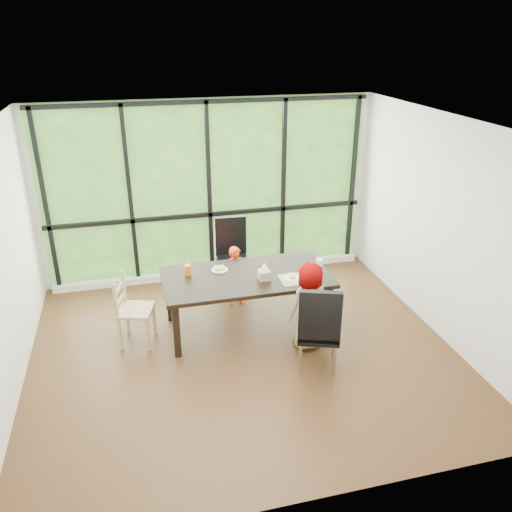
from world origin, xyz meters
name	(u,v)px	position (x,y,z in m)	size (l,w,h in m)	color
ground	(243,350)	(0.00, 0.00, 0.00)	(5.00, 5.00, 0.00)	black
back_wall	(209,191)	(0.00, 2.25, 1.35)	(5.00, 5.00, 0.00)	silver
foliage_backdrop	(209,191)	(0.00, 2.23, 1.35)	(4.80, 0.02, 2.65)	#29511E
window_mullions	(209,192)	(0.00, 2.19, 1.35)	(4.80, 0.06, 2.65)	black
window_sill	(213,272)	(0.00, 2.15, 0.05)	(4.80, 0.12, 0.10)	silver
dining_table	(247,302)	(0.17, 0.52, 0.38)	(2.09, 1.06, 0.75)	black
chair_window_leather	(233,256)	(0.22, 1.60, 0.54)	(0.46, 0.46, 1.08)	black
chair_interior_leather	(319,326)	(0.75, -0.51, 0.54)	(0.46, 0.46, 1.08)	black
chair_end_beech	(136,310)	(-1.22, 0.51, 0.45)	(0.42, 0.40, 0.90)	#A48359
child_toddler	(236,276)	(0.17, 1.15, 0.43)	(0.32, 0.21, 0.87)	#EE3F13
child_older	(308,306)	(0.78, -0.08, 0.55)	(0.54, 0.35, 1.10)	gray
placemat	(299,279)	(0.77, 0.26, 0.75)	(0.46, 0.34, 0.01)	tan
plate_far	(220,270)	(-0.13, 0.75, 0.76)	(0.21, 0.21, 0.01)	white
plate_near	(292,278)	(0.70, 0.31, 0.76)	(0.21, 0.21, 0.01)	white
orange_cup	(188,270)	(-0.54, 0.72, 0.81)	(0.08, 0.08, 0.13)	orange
green_cup	(317,273)	(0.99, 0.23, 0.82)	(0.09, 0.09, 0.14)	#4AB720
white_mug	(319,263)	(1.15, 0.56, 0.80)	(0.09, 0.09, 0.09)	white
tissue_box	(264,275)	(0.36, 0.36, 0.81)	(0.14, 0.14, 0.12)	tan
crepe_rolls_far	(220,268)	(-0.13, 0.75, 0.78)	(0.15, 0.12, 0.04)	tan
crepe_rolls_near	(292,276)	(0.70, 0.31, 0.78)	(0.10, 0.12, 0.04)	tan
straw_white	(187,262)	(-0.54, 0.72, 0.92)	(0.01, 0.01, 0.20)	white
straw_pink	(317,265)	(0.99, 0.23, 0.93)	(0.01, 0.01, 0.20)	pink
tissue	(264,267)	(0.36, 0.36, 0.92)	(0.12, 0.12, 0.11)	white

